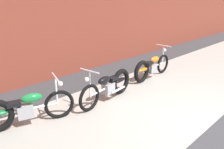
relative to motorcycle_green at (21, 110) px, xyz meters
The scene contains 5 objects.
ground_plane 3.93m from the motorcycle_green, 46.60° to the right, with size 80.00×80.00×0.00m, color #38383A.
sidewalk_slab 2.93m from the motorcycle_green, 22.11° to the right, with size 36.00×3.50×0.01m, color #9E998E.
motorcycle_green is the anchor object (origin of this frame).
motorcycle_black 2.30m from the motorcycle_green, ahead, with size 2.00×0.58×1.03m.
motorcycle_orange 4.35m from the motorcycle_green, ahead, with size 2.01×0.58×1.03m.
Camera 1 is at (-4.31, -1.54, 2.68)m, focal length 36.47 mm.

